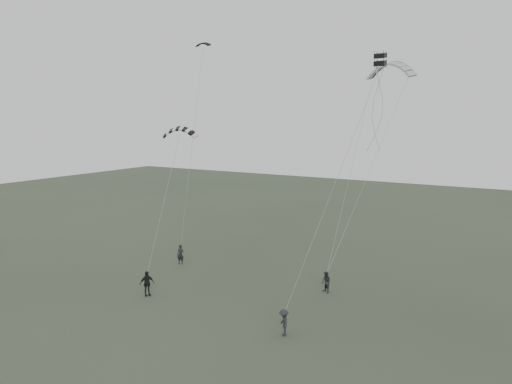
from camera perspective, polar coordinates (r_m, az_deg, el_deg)
The scene contains 9 objects.
ground at distance 34.62m, azimuth -5.93°, elevation -12.76°, with size 140.00×140.00×0.00m, color #333F2C.
flyer_left at distance 43.77m, azimuth -8.62°, elevation -7.06°, with size 0.61×0.40×1.68m, color black.
flyer_right at distance 36.85m, azimuth 8.02°, elevation -10.18°, with size 0.75×0.59×1.55m, color #28272D.
flyer_center at distance 36.71m, azimuth -12.37°, elevation -10.17°, with size 1.05×0.44×1.79m, color black.
flyer_far at distance 29.86m, azimuth 3.18°, elevation -14.68°, with size 1.02×0.59×1.58m, color #232328.
kite_dark_small at distance 44.30m, azimuth -6.07°, elevation 16.55°, with size 1.34×0.40×0.47m, color black, non-canonical shape.
kite_pale_large at distance 41.78m, azimuth 15.15°, elevation 13.98°, with size 4.09×0.92×1.67m, color #ADAFB2, non-canonical shape.
kite_striped at distance 39.02m, azimuth -8.71°, elevation 7.18°, with size 2.67×0.67×1.08m, color black, non-canonical shape.
kite_box at distance 31.35m, azimuth 14.02°, elevation 14.48°, with size 0.63×0.63×0.71m, color black, non-canonical shape.
Camera 1 is at (19.39, -25.78, 12.59)m, focal length 35.00 mm.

